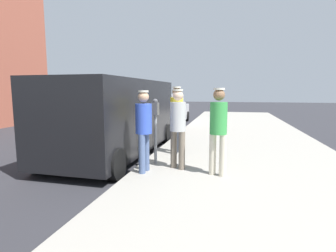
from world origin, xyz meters
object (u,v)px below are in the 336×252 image
(pedestrian_in_gray, at_px, (178,124))
(parked_van, at_px, (116,115))
(pedestrian_in_green, at_px, (218,126))
(pedestrian_in_yellow, at_px, (177,115))
(pedestrian_in_blue, at_px, (144,126))
(parking_meter_near, at_px, (155,120))
(parked_sedan_ahead, at_px, (167,111))

(pedestrian_in_gray, relative_size, parked_van, 0.33)
(parked_van, bearing_deg, pedestrian_in_green, -30.47)
(parked_van, bearing_deg, pedestrian_in_gray, -34.97)
(pedestrian_in_green, relative_size, pedestrian_in_yellow, 0.97)
(pedestrian_in_gray, height_order, pedestrian_in_blue, pedestrian_in_gray)
(pedestrian_in_yellow, bearing_deg, parking_meter_near, -103.10)
(pedestrian_in_gray, bearing_deg, parked_sedan_ahead, 104.78)
(pedestrian_in_blue, distance_m, parked_van, 2.35)
(pedestrian_in_yellow, bearing_deg, pedestrian_in_green, -55.37)
(parking_meter_near, bearing_deg, pedestrian_in_green, -20.97)
(pedestrian_in_green, height_order, pedestrian_in_blue, pedestrian_in_green)
(parking_meter_near, bearing_deg, parked_van, 141.77)
(parking_meter_near, relative_size, parked_van, 0.29)
(pedestrian_in_gray, relative_size, pedestrian_in_green, 0.99)
(parked_sedan_ahead, bearing_deg, pedestrian_in_blue, -79.64)
(pedestrian_in_yellow, xyz_separation_m, parked_sedan_ahead, (-2.02, 7.39, -0.45))
(pedestrian_in_yellow, height_order, parked_van, parked_van)
(pedestrian_in_yellow, distance_m, parked_van, 1.77)
(parked_van, bearing_deg, parking_meter_near, -38.23)
(parked_sedan_ahead, bearing_deg, pedestrian_in_gray, -75.22)
(pedestrian_in_gray, bearing_deg, parking_meter_near, 154.73)
(parking_meter_near, distance_m, pedestrian_in_blue, 0.68)
(pedestrian_in_green, relative_size, parked_sedan_ahead, 0.40)
(pedestrian_in_gray, distance_m, parked_sedan_ahead, 9.13)
(pedestrian_in_yellow, relative_size, pedestrian_in_blue, 1.06)
(pedestrian_in_green, bearing_deg, pedestrian_in_gray, 162.05)
(pedestrian_in_gray, relative_size, pedestrian_in_yellow, 0.96)
(pedestrian_in_green, relative_size, pedestrian_in_blue, 1.03)
(parking_meter_near, xyz_separation_m, parked_sedan_ahead, (-1.75, 8.55, -0.43))
(pedestrian_in_green, xyz_separation_m, parked_van, (-2.96, 1.74, -0.01))
(pedestrian_in_yellow, height_order, parked_sedan_ahead, pedestrian_in_yellow)
(pedestrian_in_blue, relative_size, parked_van, 0.33)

